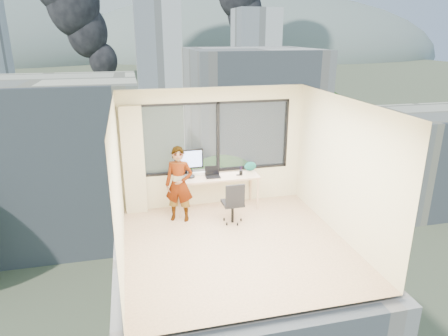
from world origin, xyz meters
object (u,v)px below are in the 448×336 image
object	(u,v)px
desk	(217,192)
game_console	(199,172)
chair	(233,202)
handbag	(250,166)
monitor	(189,163)
laptop	(213,173)
person	(179,184)

from	to	relation	value
desk	game_console	distance (m)	0.59
chair	game_console	distance (m)	1.17
chair	handbag	distance (m)	1.20
monitor	laptop	world-z (taller)	monitor
game_console	handbag	distance (m)	1.16
monitor	chair	bearing A→B (deg)	-50.65
person	monitor	bearing A→B (deg)	78.62
game_console	laptop	xyz separation A→B (m)	(0.25, -0.29, 0.07)
desk	handbag	bearing A→B (deg)	12.27
person	desk	bearing A→B (deg)	42.98
monitor	handbag	size ratio (longest dim) A/B	2.30
desk	laptop	distance (m)	0.49
person	game_console	distance (m)	0.81
monitor	game_console	distance (m)	0.40
laptop	desk	bearing A→B (deg)	27.92
person	laptop	size ratio (longest dim) A/B	4.73
game_console	laptop	world-z (taller)	laptop
person	handbag	xyz separation A→B (m)	(1.66, 0.55, 0.08)
desk	monitor	world-z (taller)	monitor
chair	game_console	xyz separation A→B (m)	(-0.51, 1.00, 0.33)
desk	handbag	distance (m)	0.95
monitor	desk	bearing A→B (deg)	-10.42
laptop	person	bearing A→B (deg)	-154.52
person	laptop	world-z (taller)	person
laptop	handbag	world-z (taller)	handbag
desk	handbag	size ratio (longest dim) A/B	6.67
monitor	laptop	bearing A→B (deg)	-17.20
desk	laptop	world-z (taller)	laptop
desk	chair	size ratio (longest dim) A/B	2.00
laptop	game_console	bearing A→B (deg)	133.12
person	chair	bearing A→B (deg)	-0.84
handbag	monitor	bearing A→B (deg)	-156.59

